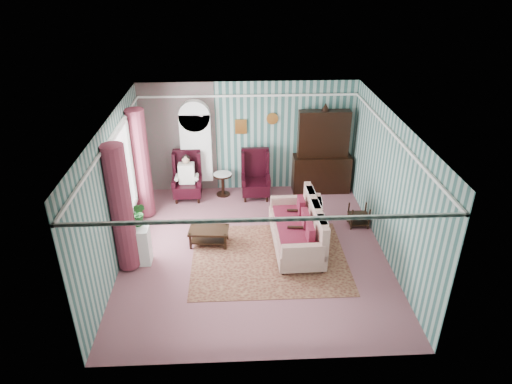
{
  "coord_description": "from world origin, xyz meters",
  "views": [
    {
      "loc": [
        -0.36,
        -8.09,
        5.64
      ],
      "look_at": [
        0.07,
        0.6,
        1.1
      ],
      "focal_mm": 32.0,
      "sensor_mm": 36.0,
      "label": 1
    }
  ],
  "objects_px": {
    "coffee_table": "(209,237)",
    "wingback_left": "(187,177)",
    "dresser_hutch": "(323,150)",
    "sofa": "(296,226)",
    "seated_woman": "(187,178)",
    "floral_armchair": "(303,220)",
    "round_side_table": "(223,184)",
    "bookcase": "(197,152)",
    "wingback_right": "(256,175)",
    "nest_table": "(359,215)",
    "plant_stand": "(137,246)"
  },
  "relations": [
    {
      "from": "wingback_right",
      "to": "nest_table",
      "type": "height_order",
      "value": "wingback_right"
    },
    {
      "from": "bookcase",
      "to": "floral_armchair",
      "type": "xyz_separation_m",
      "value": [
        2.42,
        -2.53,
        -0.57
      ]
    },
    {
      "from": "sofa",
      "to": "coffee_table",
      "type": "height_order",
      "value": "sofa"
    },
    {
      "from": "dresser_hutch",
      "to": "seated_woman",
      "type": "relative_size",
      "value": 2.0
    },
    {
      "from": "seated_woman",
      "to": "nest_table",
      "type": "height_order",
      "value": "seated_woman"
    },
    {
      "from": "wingback_left",
      "to": "floral_armchair",
      "type": "bearing_deg",
      "value": -38.69
    },
    {
      "from": "dresser_hutch",
      "to": "coffee_table",
      "type": "distance_m",
      "value": 3.88
    },
    {
      "from": "bookcase",
      "to": "wingback_right",
      "type": "relative_size",
      "value": 1.79
    },
    {
      "from": "bookcase",
      "to": "seated_woman",
      "type": "height_order",
      "value": "bookcase"
    },
    {
      "from": "seated_woman",
      "to": "coffee_table",
      "type": "height_order",
      "value": "seated_woman"
    },
    {
      "from": "dresser_hutch",
      "to": "wingback_left",
      "type": "relative_size",
      "value": 1.89
    },
    {
      "from": "bookcase",
      "to": "coffee_table",
      "type": "bearing_deg",
      "value": -81.51
    },
    {
      "from": "bookcase",
      "to": "wingback_right",
      "type": "distance_m",
      "value": 1.63
    },
    {
      "from": "wingback_left",
      "to": "floral_armchair",
      "type": "relative_size",
      "value": 1.14
    },
    {
      "from": "round_side_table",
      "to": "sofa",
      "type": "bearing_deg",
      "value": -57.44
    },
    {
      "from": "dresser_hutch",
      "to": "floral_armchair",
      "type": "distance_m",
      "value": 2.63
    },
    {
      "from": "round_side_table",
      "to": "sofa",
      "type": "height_order",
      "value": "sofa"
    },
    {
      "from": "dresser_hutch",
      "to": "wingback_right",
      "type": "xyz_separation_m",
      "value": [
        -1.75,
        -0.27,
        -0.55
      ]
    },
    {
      "from": "coffee_table",
      "to": "bookcase",
      "type": "bearing_deg",
      "value": 98.49
    },
    {
      "from": "nest_table",
      "to": "seated_woman",
      "type": "bearing_deg",
      "value": 159.15
    },
    {
      "from": "sofa",
      "to": "coffee_table",
      "type": "bearing_deg",
      "value": 82.17
    },
    {
      "from": "wingback_right",
      "to": "seated_woman",
      "type": "xyz_separation_m",
      "value": [
        -1.75,
        0.0,
        -0.04
      ]
    },
    {
      "from": "bookcase",
      "to": "nest_table",
      "type": "height_order",
      "value": "bookcase"
    },
    {
      "from": "wingback_right",
      "to": "nest_table",
      "type": "xyz_separation_m",
      "value": [
        2.32,
        -1.55,
        -0.35
      ]
    },
    {
      "from": "sofa",
      "to": "coffee_table",
      "type": "xyz_separation_m",
      "value": [
        -1.87,
        0.21,
        -0.34
      ]
    },
    {
      "from": "nest_table",
      "to": "sofa",
      "type": "bearing_deg",
      "value": -152.84
    },
    {
      "from": "dresser_hutch",
      "to": "wingback_right",
      "type": "bearing_deg",
      "value": -171.23
    },
    {
      "from": "round_side_table",
      "to": "sofa",
      "type": "distance_m",
      "value": 2.98
    },
    {
      "from": "wingback_left",
      "to": "floral_armchair",
      "type": "distance_m",
      "value": 3.42
    },
    {
      "from": "dresser_hutch",
      "to": "sofa",
      "type": "relative_size",
      "value": 1.11
    },
    {
      "from": "coffee_table",
      "to": "seated_woman",
      "type": "bearing_deg",
      "value": 106.32
    },
    {
      "from": "bookcase",
      "to": "nest_table",
      "type": "distance_m",
      "value": 4.37
    },
    {
      "from": "wingback_right",
      "to": "coffee_table",
      "type": "relative_size",
      "value": 1.47
    },
    {
      "from": "dresser_hutch",
      "to": "seated_woman",
      "type": "xyz_separation_m",
      "value": [
        -3.5,
        -0.27,
        -0.59
      ]
    },
    {
      "from": "wingback_right",
      "to": "dresser_hutch",
      "type": "bearing_deg",
      "value": 8.77
    },
    {
      "from": "bookcase",
      "to": "dresser_hutch",
      "type": "height_order",
      "value": "dresser_hutch"
    },
    {
      "from": "dresser_hutch",
      "to": "seated_woman",
      "type": "bearing_deg",
      "value": -175.59
    },
    {
      "from": "wingback_left",
      "to": "seated_woman",
      "type": "height_order",
      "value": "wingback_left"
    },
    {
      "from": "nest_table",
      "to": "plant_stand",
      "type": "bearing_deg",
      "value": -166.16
    },
    {
      "from": "dresser_hutch",
      "to": "coffee_table",
      "type": "bearing_deg",
      "value": -139.87
    },
    {
      "from": "floral_armchair",
      "to": "bookcase",
      "type": "bearing_deg",
      "value": 49.21
    },
    {
      "from": "coffee_table",
      "to": "wingback_left",
      "type": "bearing_deg",
      "value": 106.32
    },
    {
      "from": "wingback_left",
      "to": "coffee_table",
      "type": "relative_size",
      "value": 1.47
    },
    {
      "from": "seated_woman",
      "to": "coffee_table",
      "type": "relative_size",
      "value": 1.39
    },
    {
      "from": "seated_woman",
      "to": "floral_armchair",
      "type": "xyz_separation_m",
      "value": [
        2.67,
        -2.14,
        -0.04
      ]
    },
    {
      "from": "bookcase",
      "to": "coffee_table",
      "type": "height_order",
      "value": "bookcase"
    },
    {
      "from": "plant_stand",
      "to": "nest_table",
      "type": "bearing_deg",
      "value": 13.84
    },
    {
      "from": "round_side_table",
      "to": "sofa",
      "type": "xyz_separation_m",
      "value": [
        1.6,
        -2.51,
        0.22
      ]
    },
    {
      "from": "wingback_right",
      "to": "round_side_table",
      "type": "height_order",
      "value": "wingback_right"
    },
    {
      "from": "bookcase",
      "to": "floral_armchair",
      "type": "relative_size",
      "value": 2.05
    }
  ]
}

